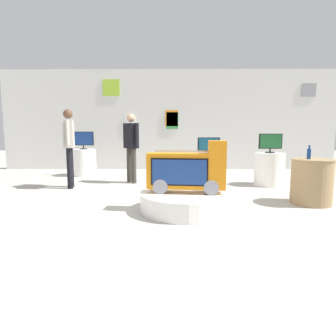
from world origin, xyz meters
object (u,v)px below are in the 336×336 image
bottle_on_side_table (309,153)px  novelty_firetruck_tv (188,171)px  main_display_pedestal (186,201)px  shopper_browsing_rear (69,142)px  display_pedestal_right_rear (269,169)px  tv_on_center_rear (209,145)px  tv_on_right_rear (270,142)px  tv_on_left_rear (83,139)px  shopper_browsing_near_truck (131,143)px  display_pedestal_left_rear (84,162)px  display_pedestal_center_rear (208,172)px  side_table_round (312,181)px

bottle_on_side_table → novelty_firetruck_tv: bearing=-168.2°
main_display_pedestal → shopper_browsing_rear: (-2.46, 1.81, 0.87)m
novelty_firetruck_tv → display_pedestal_right_rear: novelty_firetruck_tv is taller
tv_on_center_rear → novelty_firetruck_tv: bearing=-108.5°
display_pedestal_right_rear → tv_on_right_rear: tv_on_right_rear is taller
tv_on_left_rear → shopper_browsing_near_truck: size_ratio=0.36×
shopper_browsing_near_truck → shopper_browsing_rear: size_ratio=0.97×
display_pedestal_left_rear → shopper_browsing_rear: bearing=-81.9°
display_pedestal_right_rear → tv_on_right_rear: size_ratio=1.43×
main_display_pedestal → display_pedestal_center_rear: display_pedestal_center_rear is taller
tv_on_left_rear → tv_on_right_rear: tv_on_left_rear is taller
display_pedestal_left_rear → shopper_browsing_near_truck: size_ratio=0.45×
display_pedestal_right_rear → bottle_on_side_table: bottle_on_side_table is taller
display_pedestal_left_rear → display_pedestal_center_rear: size_ratio=1.00×
display_pedestal_center_rear → shopper_browsing_rear: size_ratio=0.44×
display_pedestal_left_rear → tv_on_center_rear: size_ratio=1.61×
display_pedestal_right_rear → display_pedestal_left_rear: bearing=163.1°
tv_on_left_rear → bottle_on_side_table: 5.76m
shopper_browsing_rear → shopper_browsing_near_truck: bearing=26.8°
shopper_browsing_rear → tv_on_center_rear: bearing=-3.1°
tv_on_left_rear → shopper_browsing_rear: bearing=-81.9°
bottle_on_side_table → shopper_browsing_rear: (-4.55, 1.38, 0.14)m
tv_on_right_rear → tv_on_left_rear: bearing=163.1°
tv_on_center_rear → bottle_on_side_table: (1.52, -1.22, -0.09)m
shopper_browsing_near_truck → display_pedestal_right_rear: bearing=-5.3°
tv_on_center_rear → display_pedestal_left_rear: bearing=149.3°
display_pedestal_center_rear → novelty_firetruck_tv: bearing=-108.4°
display_pedestal_left_rear → display_pedestal_center_rear: 3.82m
main_display_pedestal → side_table_round: bearing=11.3°
display_pedestal_right_rear → side_table_round: 1.72m
tv_on_center_rear → display_pedestal_right_rear: bearing=18.9°
main_display_pedestal → tv_on_right_rear: size_ratio=2.71×
display_pedestal_center_rear → shopper_browsing_near_truck: shopper_browsing_near_truck is taller
tv_on_center_rear → tv_on_right_rear: size_ratio=0.89×
tv_on_right_rear → display_pedestal_right_rear: bearing=90.5°
display_pedestal_left_rear → side_table_round: (4.89, -3.16, 0.02)m
bottle_on_side_table → tv_on_center_rear: bearing=141.3°
display_pedestal_left_rear → tv_on_left_rear: (0.00, -0.00, 0.65)m
display_pedestal_center_rear → display_pedestal_right_rear: same height
main_display_pedestal → display_pedestal_left_rear: (-2.71, 3.60, 0.23)m
bottle_on_side_table → side_table_round: bearing=7.7°
tv_on_right_rear → shopper_browsing_near_truck: size_ratio=0.32×
display_pedestal_left_rear → display_pedestal_right_rear: size_ratio=1.00×
tv_on_left_rear → display_pedestal_right_rear: (4.77, -1.44, -0.65)m
shopper_browsing_rear → bottle_on_side_table: bearing=-16.9°
display_pedestal_left_rear → shopper_browsing_rear: (0.25, -1.79, 0.63)m
display_pedestal_left_rear → tv_on_right_rear: tv_on_right_rear is taller
novelty_firetruck_tv → side_table_round: bearing=11.6°
tv_on_center_rear → tv_on_right_rear: tv_on_right_rear is taller
novelty_firetruck_tv → shopper_browsing_near_truck: 2.76m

